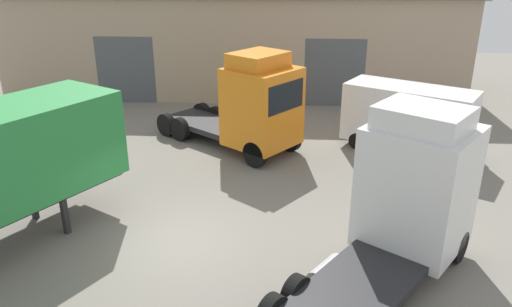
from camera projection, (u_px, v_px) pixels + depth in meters
ground_plane at (176, 240)px, 14.53m from camera, size 60.00×60.00×0.00m
warehouse_building at (234, 41)px, 29.31m from camera, size 26.17×6.87×5.80m
tractor_unit_white at (409, 195)px, 12.76m from camera, size 5.77×6.63×4.34m
tractor_unit_orange at (253, 106)px, 20.20m from camera, size 6.65×5.94×4.21m
delivery_van_white at (411, 118)px, 20.40m from camera, size 5.49×4.35×2.75m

